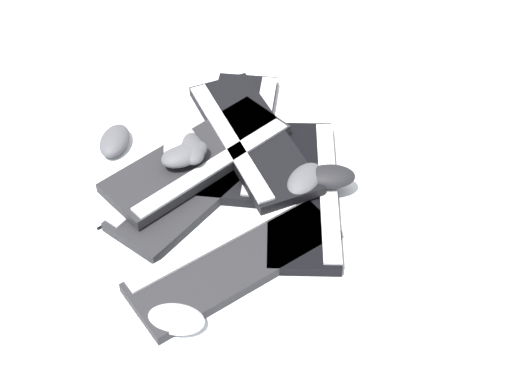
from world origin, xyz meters
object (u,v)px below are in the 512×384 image
at_px(mouse_4, 188,147).
at_px(mouse_5, 330,177).
at_px(mouse_0, 184,154).
at_px(mouse_3, 115,141).
at_px(keyboard_4, 251,138).
at_px(keyboard_1, 234,260).
at_px(keyboard_2, 303,192).
at_px(keyboard_3, 238,135).
at_px(keyboard_0, 197,183).
at_px(keyboard_5, 198,158).
at_px(mouse_2, 180,144).
at_px(mouse_6, 176,319).
at_px(mouse_1, 305,180).

distance_m(mouse_4, mouse_5, 0.32).
distance_m(mouse_0, mouse_3, 0.22).
xyz_separation_m(keyboard_4, mouse_0, (0.15, 0.09, 0.04)).
relative_size(mouse_4, mouse_5, 1.00).
distance_m(keyboard_1, keyboard_2, 0.24).
bearing_deg(mouse_4, mouse_5, -123.38).
bearing_deg(keyboard_3, mouse_3, 4.60).
bearing_deg(keyboard_3, keyboard_2, 126.74).
bearing_deg(keyboard_2, keyboard_3, -53.26).
distance_m(keyboard_0, keyboard_5, 0.06).
bearing_deg(keyboard_1, mouse_3, -51.60).
bearing_deg(keyboard_1, keyboard_3, -91.37).
bearing_deg(keyboard_5, mouse_2, -13.23).
bearing_deg(mouse_0, keyboard_0, -78.92).
relative_size(keyboard_5, mouse_4, 3.89).
bearing_deg(keyboard_0, keyboard_1, 110.91).
bearing_deg(mouse_6, mouse_0, -78.47).
relative_size(mouse_0, mouse_3, 1.00).
distance_m(keyboard_4, mouse_4, 0.16).
distance_m(keyboard_0, keyboard_4, 0.17).
height_order(keyboard_0, keyboard_4, keyboard_4).
height_order(mouse_3, mouse_6, same).
xyz_separation_m(keyboard_5, mouse_1, (-0.23, 0.08, 0.01)).
bearing_deg(keyboard_3, keyboard_4, 123.80).
distance_m(keyboard_1, keyboard_4, 0.34).
distance_m(keyboard_4, mouse_2, 0.17).
xyz_separation_m(mouse_3, mouse_6, (-0.17, 0.50, 0.00)).
xyz_separation_m(keyboard_2, mouse_1, (-0.00, -0.00, 0.04)).
distance_m(mouse_1, mouse_4, 0.27).
xyz_separation_m(keyboard_4, mouse_1, (-0.11, 0.14, 0.01)).
xyz_separation_m(keyboard_2, keyboard_5, (0.23, -0.08, 0.03)).
distance_m(keyboard_3, mouse_0, 0.19).
bearing_deg(keyboard_5, mouse_0, 41.10).
height_order(keyboard_5, mouse_0, mouse_0).
relative_size(keyboard_4, mouse_2, 4.22).
distance_m(mouse_0, mouse_6, 0.39).
xyz_separation_m(keyboard_0, mouse_1, (-0.24, 0.03, 0.04)).
height_order(keyboard_4, mouse_0, mouse_0).
height_order(mouse_2, mouse_6, mouse_2).
distance_m(keyboard_3, mouse_4, 0.17).
height_order(keyboard_0, keyboard_3, same).
relative_size(keyboard_4, mouse_0, 4.22).
relative_size(keyboard_4, mouse_6, 4.22).
height_order(keyboard_5, mouse_4, mouse_4).
relative_size(keyboard_2, mouse_0, 4.05).
bearing_deg(mouse_2, keyboard_0, 46.88).
relative_size(keyboard_0, mouse_4, 3.97).
relative_size(keyboard_5, mouse_3, 3.89).
height_order(keyboard_3, mouse_6, mouse_6).
height_order(mouse_4, mouse_5, mouse_4).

